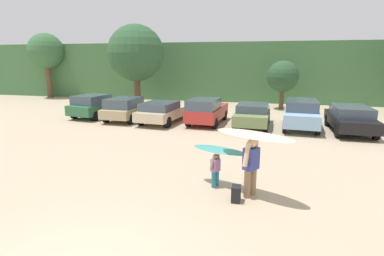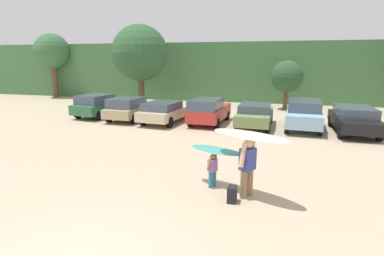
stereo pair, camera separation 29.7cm
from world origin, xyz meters
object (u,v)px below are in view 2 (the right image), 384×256
(parked_car_olive_green, at_px, (255,115))
(surfboard_teal, at_px, (216,150))
(parked_car_sky_blue, at_px, (304,114))
(parked_car_red, at_px, (209,111))
(person_child, at_px, (213,168))
(parked_car_black, at_px, (354,119))
(person_adult, at_px, (247,165))
(parked_car_forest_green, at_px, (100,105))
(parked_car_tan, at_px, (130,108))
(parked_car_champagne, at_px, (166,111))
(surfboard_cream, at_px, (250,135))
(backpack_dropped, at_px, (232,194))

(parked_car_olive_green, distance_m, surfboard_teal, 8.94)
(parked_car_olive_green, relative_size, parked_car_sky_blue, 0.95)
(parked_car_sky_blue, bearing_deg, surfboard_teal, 164.49)
(parked_car_red, bearing_deg, parked_car_olive_green, -88.25)
(person_child, bearing_deg, parked_car_red, -46.72)
(parked_car_black, bearing_deg, surfboard_teal, 146.83)
(parked_car_red, height_order, person_adult, person_adult)
(surfboard_teal, bearing_deg, person_adult, 171.85)
(person_adult, bearing_deg, person_child, 9.53)
(parked_car_sky_blue, bearing_deg, parked_car_forest_green, 92.39)
(parked_car_black, bearing_deg, parked_car_tan, 88.60)
(parked_car_olive_green, height_order, parked_car_sky_blue, parked_car_sky_blue)
(parked_car_champagne, xyz_separation_m, parked_car_black, (10.55, -0.17, 0.06))
(parked_car_black, height_order, person_child, parked_car_black)
(parked_car_red, bearing_deg, surfboard_cream, -157.62)
(surfboard_teal, bearing_deg, surfboard_cream, 170.53)
(parked_car_forest_green, relative_size, parked_car_champagne, 0.89)
(parked_car_red, xyz_separation_m, surfboard_cream, (3.18, -9.60, 0.99))
(backpack_dropped, bearing_deg, parked_car_forest_green, 134.91)
(parked_car_olive_green, xyz_separation_m, surfboard_teal, (-0.60, -8.91, 0.42))
(parked_car_sky_blue, bearing_deg, person_child, 164.24)
(parked_car_red, relative_size, surfboard_cream, 1.72)
(parked_car_black, distance_m, surfboard_cream, 10.48)
(parked_car_red, height_order, surfboard_teal, parked_car_red)
(parked_car_sky_blue, height_order, person_child, parked_car_sky_blue)
(parked_car_black, bearing_deg, surfboard_cream, 153.33)
(parked_car_forest_green, height_order, parked_car_sky_blue, parked_car_sky_blue)
(parked_car_tan, distance_m, person_adult, 12.73)
(parked_car_olive_green, distance_m, parked_car_black, 5.15)
(surfboard_cream, bearing_deg, parked_car_sky_blue, -77.63)
(surfboard_cream, bearing_deg, surfboard_teal, -4.10)
(parked_car_red, xyz_separation_m, surfboard_teal, (2.15, -9.02, 0.33))
(parked_car_red, height_order, parked_car_black, parked_car_red)
(parked_car_red, bearing_deg, parked_car_tan, 93.36)
(parked_car_olive_green, xyz_separation_m, parked_car_black, (5.14, -0.19, 0.04))
(parked_car_red, height_order, surfboard_cream, surfboard_cream)
(parked_car_sky_blue, bearing_deg, parked_car_champagne, 95.93)
(surfboard_teal, xyz_separation_m, backpack_dropped, (0.64, -0.98, -0.92))
(parked_car_red, distance_m, surfboard_teal, 9.28)
(parked_car_forest_green, bearing_deg, backpack_dropped, -125.68)
(parked_car_champagne, distance_m, person_adult, 11.06)
(parked_car_forest_green, xyz_separation_m, person_child, (9.78, -9.67, -0.20))
(parked_car_sky_blue, height_order, parked_car_black, parked_car_sky_blue)
(parked_car_forest_green, distance_m, surfboard_cream, 14.91)
(parked_car_champagne, xyz_separation_m, person_child, (4.73, -9.00, -0.12))
(parked_car_champagne, xyz_separation_m, parked_car_sky_blue, (8.09, 0.24, 0.15))
(parked_car_forest_green, xyz_separation_m, surfboard_teal, (9.86, -9.55, 0.36))
(parked_car_sky_blue, xyz_separation_m, surfboard_cream, (-2.25, -9.71, 0.95))
(person_child, bearing_deg, parked_car_champagne, -31.76)
(surfboard_teal, bearing_deg, parked_car_forest_green, -24.06)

